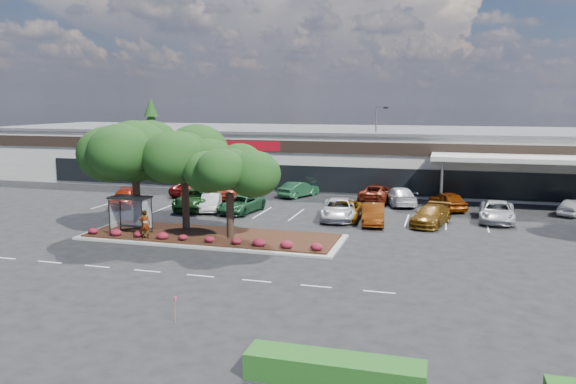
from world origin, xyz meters
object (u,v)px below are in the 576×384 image
(light_pole, at_px, (376,155))
(car_1, at_px, (195,199))
(car_0, at_px, (124,198))
(survey_stake, at_px, (175,306))

(light_pole, distance_m, car_1, 19.62)
(car_1, bearing_deg, light_pole, 34.69)
(light_pole, xyz_separation_m, car_0, (-20.87, -13.76, -3.21))
(light_pole, bearing_deg, car_1, -136.53)
(survey_stake, xyz_separation_m, car_1, (-10.19, 23.82, 0.13))
(car_0, bearing_deg, survey_stake, -73.42)
(light_pole, height_order, survey_stake, light_pole)
(car_1, bearing_deg, car_0, 174.81)
(survey_stake, bearing_deg, car_1, 113.17)
(car_1, bearing_deg, survey_stake, -75.61)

